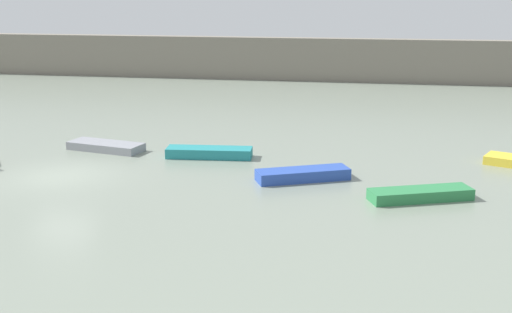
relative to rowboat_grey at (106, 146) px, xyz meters
The scene contains 6 objects.
ground_plane 4.52m from the rowboat_grey, 91.59° to the right, with size 120.00×120.00×0.00m, color gray.
embankment_wall 25.20m from the rowboat_grey, 90.28° to the left, with size 80.00×1.20×3.38m, color gray.
rowboat_grey is the anchor object (origin of this frame).
rowboat_teal 5.10m from the rowboat_grey, ahead, with size 3.81×1.06×0.44m, color teal.
rowboat_blue 10.16m from the rowboat_grey, 19.10° to the right, with size 3.69×1.05×0.45m, color #2B4CAD.
rowboat_green 14.96m from the rowboat_grey, 20.00° to the right, with size 3.74×1.01×0.41m, color #2D7F47.
Camera 1 is at (12.44, -24.64, 7.58)m, focal length 47.73 mm.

